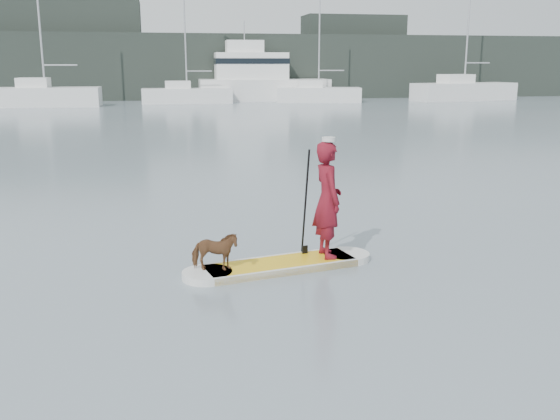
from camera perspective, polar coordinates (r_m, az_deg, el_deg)
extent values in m
plane|color=slate|center=(9.64, 0.13, -6.86)|extent=(140.00, 140.00, 0.00)
cube|color=yellow|center=(10.35, 0.00, -5.07)|extent=(2.61, 1.30, 0.12)
cylinder|color=silver|center=(9.96, -6.67, -5.92)|extent=(0.80, 0.80, 0.12)
cylinder|color=silver|center=(10.88, 6.09, -4.23)|extent=(0.80, 0.80, 0.12)
cube|color=silver|center=(10.68, -0.78, -4.50)|extent=(2.46, 0.58, 0.12)
cube|color=silver|center=(10.03, 0.83, -5.68)|extent=(2.46, 0.58, 0.12)
imported|color=maroon|center=(10.43, 4.37, 0.94)|extent=(0.52, 0.75, 1.95)
cylinder|color=silver|center=(10.27, 4.47, 6.47)|extent=(0.22, 0.22, 0.07)
imported|color=brown|center=(9.87, -6.01, -3.79)|extent=(0.79, 0.47, 0.63)
cylinder|color=black|center=(10.56, 2.33, 0.58)|extent=(0.10, 0.30, 1.89)
cube|color=black|center=(10.79, 2.29, -4.09)|extent=(0.10, 0.04, 0.32)
cube|color=white|center=(52.90, -20.63, 9.65)|extent=(8.34, 2.94, 1.49)
cube|color=white|center=(53.01, -21.62, 10.78)|extent=(2.36, 1.98, 0.74)
cylinder|color=#B7B7BC|center=(52.94, -21.17, 16.07)|extent=(0.15, 0.15, 10.41)
cylinder|color=#B7B7BC|center=(52.62, -19.46, 12.39)|extent=(2.55, 0.16, 0.11)
cube|color=white|center=(54.28, -8.49, 10.28)|extent=(7.51, 2.34, 1.25)
cube|color=white|center=(54.21, -9.33, 11.24)|extent=(2.11, 1.63, 0.63)
cylinder|color=#B7B7BC|center=(54.28, -8.69, 16.04)|extent=(0.13, 0.13, 9.66)
cylinder|color=#B7B7BC|center=(54.28, -7.41, 12.49)|extent=(2.15, 0.09, 0.09)
cube|color=white|center=(55.46, 3.55, 10.47)|extent=(7.56, 3.66, 1.27)
cube|color=white|center=(55.38, 2.80, 11.46)|extent=(2.30, 2.00, 0.63)
cylinder|color=#B7B7BC|center=(55.45, 3.63, 15.90)|extent=(0.13, 0.13, 9.24)
cylinder|color=#B7B7BC|center=(55.48, 4.72, 12.60)|extent=(2.15, 0.49, 0.09)
cube|color=white|center=(60.52, 16.46, 10.34)|extent=(10.24, 4.79, 1.57)
cube|color=white|center=(59.87, 15.78, 11.48)|extent=(3.11, 2.54, 0.78)
cylinder|color=#B7B7BC|center=(60.65, 16.92, 17.21)|extent=(0.16, 0.16, 12.99)
cylinder|color=#B7B7BC|center=(61.31, 17.62, 12.70)|extent=(2.66, 0.64, 0.11)
cube|color=white|center=(57.77, -1.46, 10.92)|extent=(11.78, 3.89, 1.91)
cube|color=white|center=(57.57, -2.65, 13.02)|extent=(6.50, 3.05, 2.34)
cube|color=white|center=(57.52, -3.27, 14.71)|extent=(3.32, 2.07, 1.06)
cube|color=black|center=(57.57, -2.66, 13.44)|extent=(6.62, 3.12, 0.48)
cylinder|color=#B7B7BC|center=(57.57, -3.29, 16.08)|extent=(0.11, 0.11, 1.70)
cube|color=#202824|center=(61.91, -9.61, 12.79)|extent=(90.00, 6.00, 6.00)
cube|color=#202824|center=(63.43, -19.02, 13.64)|extent=(14.00, 4.00, 9.00)
cube|color=#202824|center=(65.91, 6.64, 13.77)|extent=(10.00, 4.00, 8.00)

